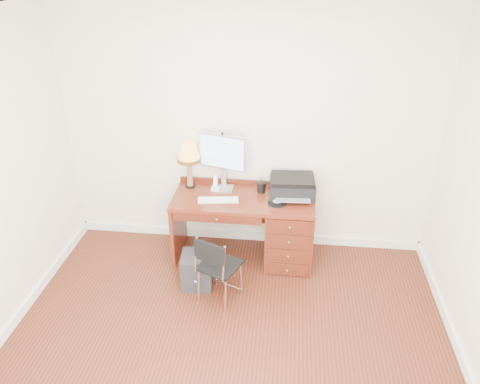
# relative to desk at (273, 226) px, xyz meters

# --- Properties ---
(ground) EXTENTS (4.00, 4.00, 0.00)m
(ground) POSITION_rel_desk_xyz_m (-0.32, -1.40, -0.41)
(ground) COLOR #3C180D
(ground) RESTS_ON ground
(room_shell) EXTENTS (4.00, 4.00, 4.00)m
(room_shell) POSITION_rel_desk_xyz_m (-0.32, -0.77, -0.36)
(room_shell) COLOR white
(room_shell) RESTS_ON ground
(desk) EXTENTS (1.50, 0.67, 0.75)m
(desk) POSITION_rel_desk_xyz_m (0.00, 0.00, 0.00)
(desk) COLOR maroon
(desk) RESTS_ON ground
(monitor) EXTENTS (0.53, 0.24, 0.62)m
(monitor) POSITION_rel_desk_xyz_m (-0.58, 0.20, 0.73)
(monitor) COLOR silver
(monitor) RESTS_ON desk
(keyboard) EXTENTS (0.43, 0.18, 0.02)m
(keyboard) POSITION_rel_desk_xyz_m (-0.58, -0.10, 0.35)
(keyboard) COLOR white
(keyboard) RESTS_ON desk
(mouse_pad) EXTENTS (0.20, 0.20, 0.04)m
(mouse_pad) POSITION_rel_desk_xyz_m (0.04, -0.09, 0.35)
(mouse_pad) COLOR black
(mouse_pad) RESTS_ON desk
(printer) EXTENTS (0.49, 0.39, 0.21)m
(printer) POSITION_rel_desk_xyz_m (0.18, 0.12, 0.44)
(printer) COLOR black
(printer) RESTS_ON desk
(leg_lamp) EXTENTS (0.26, 0.26, 0.52)m
(leg_lamp) POSITION_rel_desk_xyz_m (-0.93, 0.18, 0.72)
(leg_lamp) COLOR black
(leg_lamp) RESTS_ON desk
(phone) EXTENTS (0.09, 0.09, 0.17)m
(phone) POSITION_rel_desk_xyz_m (-0.64, 0.12, 0.39)
(phone) COLOR white
(phone) RESTS_ON desk
(pen_cup) EXTENTS (0.09, 0.09, 0.11)m
(pen_cup) POSITION_rel_desk_xyz_m (-0.15, 0.14, 0.39)
(pen_cup) COLOR black
(pen_cup) RESTS_ON desk
(chair) EXTENTS (0.47, 0.47, 0.75)m
(chair) POSITION_rel_desk_xyz_m (-0.48, -0.79, 0.04)
(chair) COLOR black
(chair) RESTS_ON ground
(equipment_box) EXTENTS (0.33, 0.33, 0.36)m
(equipment_box) POSITION_rel_desk_xyz_m (-0.74, -0.55, -0.23)
(equipment_box) COLOR black
(equipment_box) RESTS_ON ground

